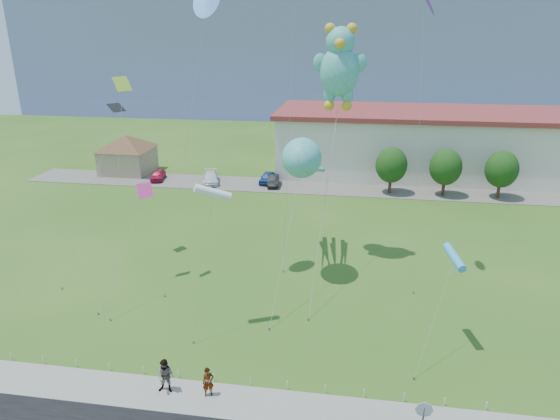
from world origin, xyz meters
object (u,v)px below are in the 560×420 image
object	(u,v)px
parked_car_blue	(268,178)
parked_car_black	(273,181)
octopus_kite	(303,163)
teddy_bear_kite	(340,65)
parked_car_red	(158,175)
parked_car_white	(211,178)
stop_sign	(424,414)
pedestrian_left	(208,382)
warehouse	(515,145)
pedestrian_right	(166,376)
pavilion	(127,150)

from	to	relation	value
parked_car_blue	parked_car_black	bearing A→B (deg)	-46.67
octopus_kite	teddy_bear_kite	size ratio (longest dim) A/B	0.77
parked_car_red	teddy_bear_kite	size ratio (longest dim) A/B	0.20
parked_car_white	parked_car_black	distance (m)	7.85
stop_sign	parked_car_white	size ratio (longest dim) A/B	0.54
pedestrian_left	teddy_bear_kite	bearing A→B (deg)	47.65
parked_car_black	teddy_bear_kite	bearing A→B (deg)	-73.43
warehouse	pedestrian_left	distance (m)	53.81
parked_car_white	parked_car_black	xyz separation A→B (m)	(7.85, 0.09, -0.04)
pedestrian_right	parked_car_white	distance (m)	38.22
stop_sign	pedestrian_left	world-z (taller)	stop_sign
pedestrian_right	octopus_kite	bearing A→B (deg)	70.78
warehouse	parked_car_blue	xyz separation A→B (m)	(-30.77, -8.06, -3.42)
pedestrian_left	teddy_bear_kite	distance (m)	23.96
parked_car_blue	parked_car_black	xyz separation A→B (m)	(0.93, -1.15, -0.02)
parked_car_red	parked_car_black	size ratio (longest dim) A/B	0.97
parked_car_red	parked_car_white	world-z (taller)	parked_car_white
pedestrian_right	parked_car_blue	world-z (taller)	pedestrian_right
pedestrian_left	pavilion	bearing A→B (deg)	93.54
parked_car_blue	octopus_kite	xyz separation A→B (m)	(6.91, -23.08, 7.95)
parked_car_red	pedestrian_left	bearing A→B (deg)	-74.32
pavilion	pedestrian_left	world-z (taller)	pavilion
pedestrian_right	parked_car_black	world-z (taller)	pedestrian_right
octopus_kite	pedestrian_left	bearing A→B (deg)	-101.28
parked_car_white	teddy_bear_kite	size ratio (longest dim) A/B	0.25
stop_sign	pedestrian_right	size ratio (longest dim) A/B	1.31
parked_car_black	teddy_bear_kite	size ratio (longest dim) A/B	0.21
parked_car_red	parked_car_black	world-z (taller)	same
pavilion	octopus_kite	bearing A→B (deg)	-43.89
pedestrian_right	parked_car_white	xyz separation A→B (m)	(-8.54, 37.25, -0.33)
warehouse	parked_car_blue	world-z (taller)	warehouse
parked_car_black	pedestrian_left	bearing A→B (deg)	-92.41
pavilion	parked_car_blue	world-z (taller)	pavilion
warehouse	pedestrian_left	size ratio (longest dim) A/B	37.44
stop_sign	parked_car_black	distance (m)	41.23
parked_car_white	parked_car_blue	size ratio (longest dim) A/B	1.21
stop_sign	parked_car_black	bearing A→B (deg)	108.89
parked_car_red	teddy_bear_kite	world-z (taller)	teddy_bear_kite
warehouse	stop_sign	xyz separation A→B (m)	(-16.50, -48.21, -2.26)
parked_car_red	parked_car_blue	bearing A→B (deg)	-5.79
pavilion	parked_car_black	bearing A→B (deg)	-9.06
warehouse	stop_sign	bearing A→B (deg)	-108.90
stop_sign	pedestrian_left	bearing A→B (deg)	170.63
stop_sign	teddy_bear_kite	xyz separation A→B (m)	(-5.11, 20.01, 13.58)
octopus_kite	pedestrian_right	bearing A→B (deg)	-108.97
pedestrian_left	parked_car_red	world-z (taller)	pedestrian_left
pedestrian_right	parked_car_black	distance (m)	37.35
parked_car_blue	parked_car_white	bearing A→B (deg)	-165.44
parked_car_white	teddy_bear_kite	xyz separation A→B (m)	(16.09, -18.89, 14.72)
pedestrian_right	parked_car_white	world-z (taller)	pedestrian_right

